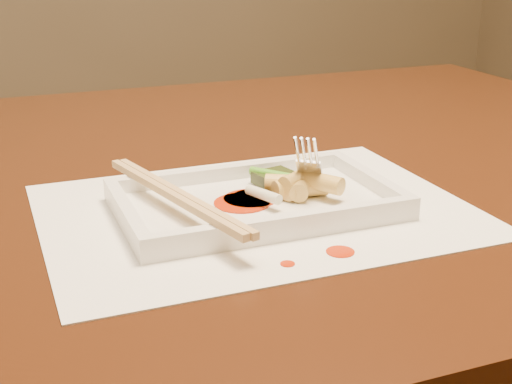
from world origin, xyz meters
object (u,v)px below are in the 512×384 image
object	(u,v)px
chopstick_a	(172,196)
plate_base	(256,206)
table	(178,249)
placemat	(256,210)
fork	(316,115)

from	to	relation	value
chopstick_a	plate_base	bearing A→B (deg)	0.00
plate_base	chopstick_a	distance (m)	0.08
plate_base	chopstick_a	world-z (taller)	chopstick_a
chopstick_a	table	bearing A→B (deg)	74.30
table	placemat	distance (m)	0.19
plate_base	fork	distance (m)	0.11
placemat	plate_base	world-z (taller)	plate_base
table	chopstick_a	size ratio (longest dim) A/B	5.94
table	fork	bearing A→B (deg)	-52.54
plate_base	chopstick_a	bearing A→B (deg)	180.00
placemat	chopstick_a	distance (m)	0.09
plate_base	fork	world-z (taller)	fork
table	chopstick_a	bearing A→B (deg)	-105.70
table	placemat	xyz separation A→B (m)	(0.04, -0.16, 0.10)
table	placemat	size ratio (longest dim) A/B	3.50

